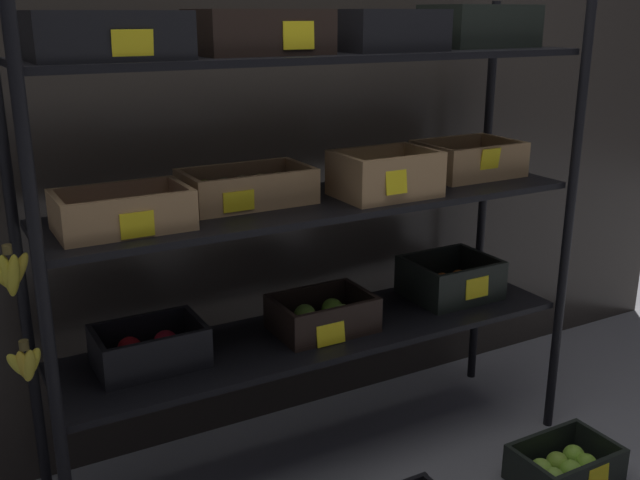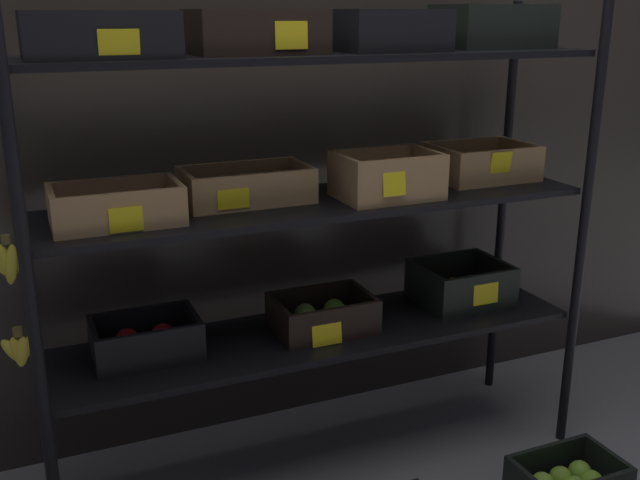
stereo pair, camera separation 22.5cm
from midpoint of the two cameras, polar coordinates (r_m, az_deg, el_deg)
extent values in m
plane|color=gray|center=(2.60, 2.59, -16.81)|extent=(10.00, 10.00, 0.00)
cube|color=#2D2823|center=(2.55, -1.16, 10.07)|extent=(4.09, 0.12, 2.27)
cylinder|color=black|center=(1.86, -18.30, -6.05)|extent=(0.03, 0.03, 1.50)
cylinder|color=black|center=(2.58, 22.17, 0.07)|extent=(0.03, 0.03, 1.50)
cylinder|color=black|center=(2.26, -19.37, -1.98)|extent=(0.03, 0.03, 1.50)
cylinder|color=black|center=(2.88, 16.22, 2.40)|extent=(0.03, 0.03, 1.50)
cube|color=black|center=(2.36, 2.75, -7.30)|extent=(1.66, 0.40, 0.02)
cube|color=black|center=(2.22, 2.91, 2.91)|extent=(1.66, 0.40, 0.02)
cube|color=black|center=(2.15, 3.09, 14.13)|extent=(1.66, 0.40, 0.02)
cube|color=black|center=(2.22, -10.50, -8.83)|extent=(0.31, 0.21, 0.01)
cube|color=black|center=(2.11, -9.99, -8.47)|extent=(0.31, 0.02, 0.11)
cube|color=black|center=(2.28, -11.14, -6.49)|extent=(0.31, 0.02, 0.11)
cube|color=black|center=(2.17, -14.37, -7.97)|extent=(0.02, 0.18, 0.11)
cube|color=black|center=(2.23, -6.91, -6.89)|extent=(0.02, 0.18, 0.11)
sphere|color=red|center=(2.17, -11.70, -8.37)|extent=(0.07, 0.07, 0.07)
sphere|color=red|center=(2.19, -9.08, -7.90)|extent=(0.07, 0.07, 0.07)
sphere|color=red|center=(2.22, -12.01, -7.72)|extent=(0.07, 0.07, 0.07)
sphere|color=red|center=(2.24, -9.32, -7.40)|extent=(0.07, 0.07, 0.07)
cube|color=black|center=(2.36, 2.95, -6.89)|extent=(0.31, 0.22, 0.01)
cube|color=black|center=(2.26, 4.12, -6.56)|extent=(0.31, 0.02, 0.10)
cube|color=black|center=(2.43, 1.90, -4.76)|extent=(0.31, 0.02, 0.10)
cube|color=black|center=(2.28, -0.40, -6.21)|extent=(0.02, 0.19, 0.10)
cube|color=black|center=(2.41, 6.16, -5.06)|extent=(0.02, 0.19, 0.10)
sphere|color=#8DB442|center=(2.30, 2.20, -6.47)|extent=(0.07, 0.07, 0.07)
sphere|color=#84B942|center=(2.35, 4.50, -5.99)|extent=(0.07, 0.07, 0.07)
sphere|color=#83BC3B|center=(2.35, 1.59, -5.89)|extent=(0.07, 0.07, 0.07)
sphere|color=#82C332|center=(2.39, 3.82, -5.50)|extent=(0.07, 0.07, 0.07)
cube|color=yellow|center=(2.24, 3.44, -7.31)|extent=(0.10, 0.01, 0.08)
cube|color=black|center=(2.66, 13.25, -4.55)|extent=(0.30, 0.26, 0.01)
cube|color=black|center=(2.54, 14.96, -4.00)|extent=(0.30, 0.02, 0.13)
cube|color=black|center=(2.72, 11.86, -2.34)|extent=(0.30, 0.02, 0.13)
cube|color=black|center=(2.55, 10.73, -3.63)|extent=(0.02, 0.23, 0.13)
cube|color=black|center=(2.72, 15.82, -2.69)|extent=(0.02, 0.23, 0.13)
sphere|color=orange|center=(2.58, 12.59, -4.34)|extent=(0.06, 0.06, 0.06)
sphere|color=orange|center=(2.61, 13.84, -4.12)|extent=(0.06, 0.06, 0.06)
sphere|color=orange|center=(2.65, 15.12, -3.89)|extent=(0.06, 0.06, 0.06)
sphere|color=orange|center=(2.63, 11.55, -3.79)|extent=(0.06, 0.06, 0.06)
sphere|color=orange|center=(2.67, 12.76, -3.53)|extent=(0.06, 0.06, 0.06)
sphere|color=orange|center=(2.71, 14.08, -3.32)|extent=(0.06, 0.06, 0.06)
cube|color=yellow|center=(2.54, 15.30, -4.13)|extent=(0.10, 0.01, 0.07)
cube|color=#A87F51|center=(2.00, -12.44, 1.39)|extent=(0.34, 0.21, 0.01)
cube|color=#A87F51|center=(1.90, -11.97, 2.20)|extent=(0.34, 0.02, 0.09)
cube|color=#A87F51|center=(2.08, -13.05, 3.46)|extent=(0.34, 0.02, 0.09)
cube|color=#A87F51|center=(1.97, -17.16, 2.34)|extent=(0.02, 0.18, 0.09)
cube|color=#A87F51|center=(2.02, -8.04, 3.35)|extent=(0.02, 0.18, 0.09)
sphere|color=#641D48|center=(1.95, -15.36, 1.63)|extent=(0.05, 0.05, 0.05)
sphere|color=#582251|center=(1.96, -13.77, 1.83)|extent=(0.05, 0.05, 0.05)
sphere|color=#621958|center=(1.96, -12.41, 1.98)|extent=(0.05, 0.05, 0.05)
sphere|color=#662B5A|center=(1.97, -10.78, 2.15)|extent=(0.05, 0.05, 0.05)
sphere|color=#5F1F4E|center=(1.99, -9.37, 2.33)|extent=(0.05, 0.05, 0.05)
sphere|color=#5E1C50|center=(2.01, -15.65, 2.12)|extent=(0.05, 0.05, 0.05)
sphere|color=#622E56|center=(2.02, -14.21, 2.28)|extent=(0.05, 0.05, 0.05)
sphere|color=#541C5A|center=(2.03, -12.74, 2.44)|extent=(0.05, 0.05, 0.05)
sphere|color=#691B54|center=(2.04, -11.28, 2.62)|extent=(0.05, 0.05, 0.05)
sphere|color=#672058|center=(2.05, -9.88, 2.77)|extent=(0.05, 0.05, 0.05)
cube|color=yellow|center=(1.89, -11.63, 1.52)|extent=(0.09, 0.01, 0.07)
cube|color=#A87F51|center=(2.19, -2.82, 3.12)|extent=(0.38, 0.21, 0.01)
cube|color=#A87F51|center=(2.08, -1.88, 3.90)|extent=(0.38, 0.02, 0.09)
cube|color=#A87F51|center=(2.27, -3.72, 4.97)|extent=(0.38, 0.02, 0.09)
cube|color=#A87F51|center=(2.12, -7.42, 4.00)|extent=(0.02, 0.18, 0.09)
cube|color=#A87F51|center=(2.24, 1.50, 4.87)|extent=(0.02, 0.18, 0.09)
ellipsoid|color=brown|center=(2.11, -5.41, 3.64)|extent=(0.05, 0.05, 0.07)
ellipsoid|color=brown|center=(2.13, -3.98, 3.79)|extent=(0.05, 0.05, 0.07)
ellipsoid|color=brown|center=(2.15, -2.59, 3.97)|extent=(0.05, 0.05, 0.07)
ellipsoid|color=brown|center=(2.17, -1.01, 4.11)|extent=(0.05, 0.05, 0.07)
ellipsoid|color=brown|center=(2.19, 0.22, 4.23)|extent=(0.05, 0.05, 0.07)
ellipsoid|color=brown|center=(2.17, -6.07, 4.03)|extent=(0.05, 0.05, 0.07)
ellipsoid|color=brown|center=(2.19, -4.55, 4.17)|extent=(0.05, 0.05, 0.07)
ellipsoid|color=brown|center=(2.21, -3.13, 4.34)|extent=(0.05, 0.05, 0.07)
ellipsoid|color=olive|center=(2.23, -1.75, 4.44)|extent=(0.05, 0.05, 0.07)
ellipsoid|color=brown|center=(2.25, -0.34, 4.57)|extent=(0.05, 0.05, 0.07)
cube|color=yellow|center=(2.05, -3.67, 3.16)|extent=(0.09, 0.00, 0.06)
cube|color=#A87F51|center=(2.26, 8.06, 3.43)|extent=(0.30, 0.22, 0.01)
cube|color=#A87F51|center=(2.16, 9.50, 4.63)|extent=(0.30, 0.02, 0.13)
cube|color=#A87F51|center=(2.33, 6.86, 5.65)|extent=(0.30, 0.02, 0.13)
cube|color=#A87F51|center=(2.17, 4.88, 4.88)|extent=(0.02, 0.18, 0.13)
cube|color=#A87F51|center=(2.32, 11.18, 5.41)|extent=(0.02, 0.18, 0.13)
ellipsoid|color=#A6B157|center=(2.19, 7.35, 4.43)|extent=(0.07, 0.07, 0.09)
ellipsoid|color=tan|center=(2.26, 9.64, 4.69)|extent=(0.07, 0.07, 0.09)
ellipsoid|color=#ABBE4A|center=(2.25, 6.67, 4.80)|extent=(0.07, 0.07, 0.09)
ellipsoid|color=#B5B454|center=(2.30, 8.79, 4.96)|extent=(0.07, 0.07, 0.09)
cube|color=yellow|center=(2.13, 8.83, 4.43)|extent=(0.07, 0.01, 0.08)
cube|color=#A87F51|center=(2.58, 14.85, 4.76)|extent=(0.33, 0.25, 0.01)
cube|color=#A87F51|center=(2.48, 16.58, 5.53)|extent=(0.33, 0.02, 0.11)
cube|color=#A87F51|center=(2.66, 13.43, 6.53)|extent=(0.33, 0.02, 0.11)
cube|color=#A87F51|center=(2.47, 12.04, 5.84)|extent=(0.02, 0.21, 0.11)
cube|color=#A87F51|center=(2.67, 17.66, 6.22)|extent=(0.02, 0.21, 0.11)
sphere|color=#D9C14C|center=(2.50, 13.91, 5.42)|extent=(0.07, 0.07, 0.07)
sphere|color=#D6C759|center=(2.54, 15.46, 5.50)|extent=(0.07, 0.07, 0.07)
sphere|color=gold|center=(2.59, 16.61, 5.62)|extent=(0.07, 0.07, 0.07)
sphere|color=#D5C44F|center=(2.56, 13.11, 5.74)|extent=(0.07, 0.07, 0.07)
sphere|color=gold|center=(2.60, 14.43, 5.83)|extent=(0.07, 0.07, 0.07)
sphere|color=gold|center=(2.64, 15.71, 5.91)|extent=(0.07, 0.07, 0.07)
cube|color=yellow|center=(2.46, 16.49, 5.68)|extent=(0.08, 0.01, 0.08)
cube|color=black|center=(1.91, -13.40, 13.77)|extent=(0.37, 0.23, 0.01)
cube|color=black|center=(1.80, -12.88, 15.44)|extent=(0.37, 0.02, 0.10)
cube|color=black|center=(2.01, -14.10, 15.52)|extent=(0.37, 0.02, 0.10)
cube|color=black|center=(1.88, -18.96, 15.02)|extent=(0.02, 0.20, 0.10)
cube|color=black|center=(1.94, -8.24, 15.80)|extent=(0.02, 0.20, 0.10)
ellipsoid|color=yellow|center=(1.85, -16.59, 14.83)|extent=(0.06, 0.06, 0.08)
ellipsoid|color=yellow|center=(1.87, -14.36, 15.02)|extent=(0.06, 0.06, 0.08)
ellipsoid|color=yellow|center=(1.87, -12.10, 15.18)|extent=(0.06, 0.06, 0.08)
ellipsoid|color=yellow|center=(1.89, -10.03, 15.31)|extent=(0.06, 0.06, 0.08)
ellipsoid|color=yellow|center=(1.93, -16.84, 14.89)|extent=(0.06, 0.06, 0.08)
ellipsoid|color=yellow|center=(1.94, -14.87, 15.05)|extent=(0.06, 0.06, 0.08)
ellipsoid|color=yellow|center=(1.94, -12.63, 15.21)|extent=(0.06, 0.06, 0.08)
ellipsoid|color=yellow|center=(1.96, -10.58, 15.35)|extent=(0.06, 0.06, 0.08)
cube|color=yellow|center=(1.79, -11.86, 14.82)|extent=(0.10, 0.01, 0.06)
cube|color=black|center=(2.06, -1.85, 14.45)|extent=(0.35, 0.24, 0.01)
cube|color=black|center=(1.96, -0.60, 16.03)|extent=(0.35, 0.02, 0.11)
cube|color=black|center=(2.17, -3.01, 16.14)|extent=(0.35, 0.02, 0.11)
cube|color=black|center=(2.01, -6.53, 15.95)|extent=(0.02, 0.21, 0.11)
cube|color=black|center=(2.13, 2.53, 16.12)|extent=(0.02, 0.21, 0.11)
sphere|color=orange|center=(2.00, -3.60, 15.57)|extent=(0.07, 0.07, 0.07)
sphere|color=orange|center=(2.03, -1.68, 15.62)|extent=(0.07, 0.07, 0.07)
sphere|color=orange|center=(2.06, 0.86, 15.65)|extent=(0.07, 0.07, 0.07)
sphere|color=orange|center=(2.07, -4.58, 15.61)|extent=(0.07, 0.07, 0.07)
sphere|color=orange|center=(2.09, -2.32, 15.67)|extent=(0.07, 0.07, 0.07)
sphere|color=orange|center=(2.12, -0.10, 15.71)|extent=(0.07, 0.07, 0.07)
cube|color=yellow|center=(1.97, 1.15, 15.67)|extent=(0.09, 0.01, 0.07)
cube|color=black|center=(2.22, 8.27, 14.50)|extent=(0.31, 0.24, 0.01)
cube|color=black|center=(2.13, 9.98, 15.89)|extent=(0.31, 0.02, 0.11)
cube|color=black|center=(2.32, 6.84, 16.13)|extent=(0.31, 0.02, 0.11)
cube|color=black|center=(2.15, 4.90, 16.10)|extent=(0.02, 0.21, 0.11)
cube|color=black|center=(2.30, 11.55, 15.90)|extent=(0.02, 0.21, 0.11)
sphere|color=red|center=(2.17, 7.47, 15.58)|extent=(0.07, 0.07, 0.07)
sphere|color=red|center=(2.22, 10.02, 15.50)|extent=(0.07, 0.07, 0.07)
sphere|color=red|center=(2.22, 6.60, 15.64)|extent=(0.07, 0.07, 0.07)
sphere|color=red|center=(2.28, 8.88, 15.59)|extent=(0.07, 0.07, 0.07)
cube|color=black|center=(2.49, 15.80, 14.34)|extent=(0.34, 0.23, 0.01)
cube|color=black|center=(2.41, 17.58, 15.69)|extent=(0.34, 0.02, 0.12)
cube|color=black|center=(2.58, 14.38, 16.00)|extent=(0.34, 0.02, 0.12)
cube|color=black|center=(2.40, 12.79, 16.05)|extent=(0.02, 0.20, 0.12)
cube|color=black|center=(2.60, 18.82, 15.64)|extent=(0.02, 0.20, 0.12)
sphere|color=#95B141|center=(2.42, 14.90, 15.33)|extent=(0.07, 0.07, 0.07)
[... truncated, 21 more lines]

